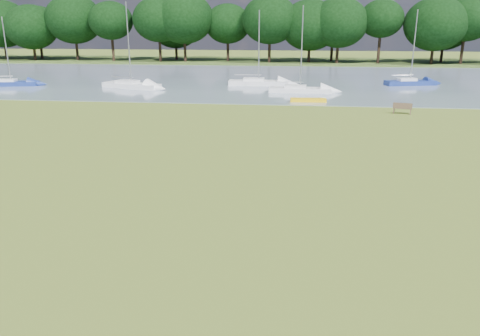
# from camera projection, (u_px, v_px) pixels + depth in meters

# --- Properties ---
(ground) EXTENTS (220.00, 220.00, 0.00)m
(ground) POSITION_uv_depth(u_px,v_px,m) (219.00, 184.00, 21.58)
(ground) COLOR olive
(river) EXTENTS (220.00, 40.00, 0.10)m
(river) POSITION_uv_depth(u_px,v_px,m) (270.00, 80.00, 61.42)
(river) COLOR slate
(river) RESTS_ON ground
(far_bank) EXTENTS (220.00, 20.00, 0.40)m
(far_bank) POSITION_uv_depth(u_px,v_px,m) (278.00, 62.00, 89.87)
(far_bank) COLOR #4C6626
(far_bank) RESTS_ON ground
(riverbank_bench) EXTENTS (1.57, 0.84, 0.93)m
(riverbank_bench) POSITION_uv_depth(u_px,v_px,m) (402.00, 108.00, 38.10)
(riverbank_bench) COLOR brown
(riverbank_bench) RESTS_ON ground
(kayak) EXTENTS (3.35, 0.91, 0.33)m
(kayak) POSITION_uv_depth(u_px,v_px,m) (308.00, 100.00, 43.77)
(kayak) COLOR yellow
(kayak) RESTS_ON river
(tree_line) EXTENTS (146.13, 9.76, 11.81)m
(tree_line) POSITION_uv_depth(u_px,v_px,m) (285.00, 23.00, 83.85)
(tree_line) COLOR black
(tree_line) RESTS_ON far_bank
(sailboat_0) EXTENTS (6.26, 2.97, 7.76)m
(sailboat_0) POSITION_uv_depth(u_px,v_px,m) (10.00, 82.00, 54.81)
(sailboat_0) COLOR navy
(sailboat_0) RESTS_ON river
(sailboat_1) EXTENTS (6.63, 2.10, 8.80)m
(sailboat_1) POSITION_uv_depth(u_px,v_px,m) (299.00, 88.00, 49.78)
(sailboat_1) COLOR white
(sailboat_1) RESTS_ON river
(sailboat_3) EXTENTS (6.17, 3.10, 8.55)m
(sailboat_3) POSITION_uv_depth(u_px,v_px,m) (410.00, 81.00, 55.40)
(sailboat_3) COLOR navy
(sailboat_3) RESTS_ON river
(sailboat_4) EXTENTS (7.07, 2.14, 8.48)m
(sailboat_4) POSITION_uv_depth(u_px,v_px,m) (258.00, 81.00, 55.36)
(sailboat_4) COLOR white
(sailboat_4) RESTS_ON river
(sailboat_5) EXTENTS (7.33, 4.39, 9.29)m
(sailboat_5) POSITION_uv_depth(u_px,v_px,m) (131.00, 83.00, 53.16)
(sailboat_5) COLOR white
(sailboat_5) RESTS_ON river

